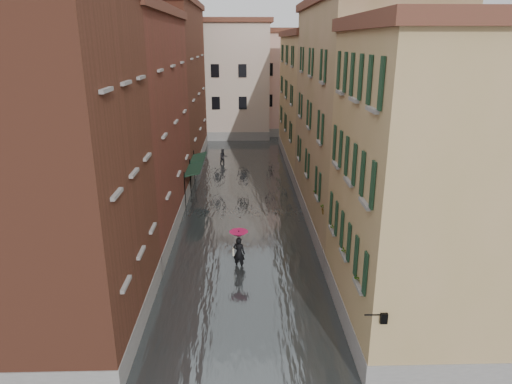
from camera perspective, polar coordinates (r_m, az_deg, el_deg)
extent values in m
plane|color=#525254|center=(21.22, -1.55, -13.30)|extent=(120.00, 120.00, 0.00)
cube|color=#42484A|center=(32.96, -1.60, -1.17)|extent=(10.00, 60.00, 0.20)
cube|color=brown|center=(18.15, -24.43, 1.87)|extent=(6.00, 8.00, 13.00)
cube|color=maroon|center=(28.39, -16.11, 7.76)|extent=(6.00, 14.00, 12.50)
cube|color=brown|center=(42.84, -11.33, 12.52)|extent=(6.00, 16.00, 14.00)
cube|color=#A48A54|center=(18.31, 20.77, 0.01)|extent=(6.00, 8.00, 11.50)
cube|color=tan|center=(28.31, 12.77, 8.51)|extent=(6.00, 14.00, 13.00)
cube|color=#A48A54|center=(42.96, 7.87, 11.03)|extent=(6.00, 16.00, 11.50)
cube|color=beige|center=(56.33, -4.83, 13.63)|extent=(12.00, 9.00, 13.00)
cube|color=#CC998F|center=(58.58, 4.36, 13.33)|extent=(10.00, 9.00, 12.00)
cube|color=black|center=(32.46, -7.74, 2.88)|extent=(1.09, 3.26, 0.31)
cylinder|color=black|center=(31.30, -8.86, 0.04)|extent=(0.06, 0.06, 2.80)
cylinder|color=black|center=(34.39, -8.22, 1.76)|extent=(0.06, 0.06, 2.80)
cube|color=black|center=(35.56, -7.22, 4.28)|extent=(1.09, 2.83, 0.31)
cylinder|color=black|center=(34.56, -8.19, 1.84)|extent=(0.06, 0.06, 2.80)
cylinder|color=black|center=(37.27, -7.72, 3.08)|extent=(0.06, 0.06, 2.80)
cylinder|color=black|center=(15.04, 14.54, -14.64)|extent=(0.60, 0.05, 0.05)
cube|color=black|center=(15.17, 15.64, -14.87)|extent=(0.22, 0.22, 0.35)
cube|color=beige|center=(15.17, 15.64, -14.87)|extent=(0.14, 0.14, 0.24)
cube|color=brown|center=(16.59, 13.03, -10.96)|extent=(0.22, 0.85, 0.18)
imported|color=#265926|center=(16.39, 13.14, -9.68)|extent=(0.59, 0.51, 0.66)
cube|color=brown|center=(18.46, 11.38, -7.67)|extent=(0.22, 0.85, 0.18)
imported|color=#265926|center=(18.28, 11.47, -6.49)|extent=(0.59, 0.51, 0.66)
cube|color=brown|center=(20.55, 9.97, -4.80)|extent=(0.22, 0.85, 0.18)
imported|color=#265926|center=(20.39, 10.04, -3.71)|extent=(0.59, 0.51, 0.66)
cube|color=brown|center=(22.98, 8.70, -2.19)|extent=(0.22, 0.85, 0.18)
imported|color=#265926|center=(22.84, 8.75, -1.20)|extent=(0.59, 0.51, 0.66)
cube|color=brown|center=(25.14, 7.79, -0.32)|extent=(0.22, 0.85, 0.18)
imported|color=#265926|center=(25.01, 7.83, 0.59)|extent=(0.59, 0.51, 0.66)
imported|color=black|center=(23.42, -2.14, -7.63)|extent=(0.74, 0.61, 1.75)
cube|color=beige|center=(23.44, -2.83, -7.41)|extent=(0.08, 0.30, 0.38)
cylinder|color=black|center=(23.22, -2.15, -6.57)|extent=(0.02, 0.02, 1.00)
cone|color=#AC0B3F|center=(22.98, -2.17, -5.28)|extent=(0.98, 0.98, 0.28)
imported|color=black|center=(42.77, -4.12, 4.36)|extent=(0.93, 0.83, 1.58)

